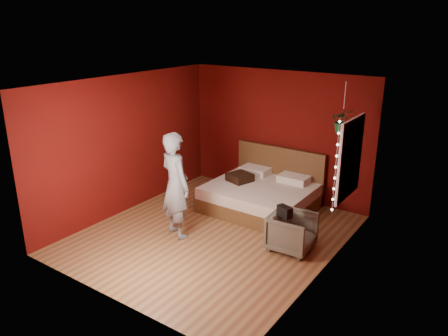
# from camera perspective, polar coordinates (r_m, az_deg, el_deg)

# --- Properties ---
(floor) EXTENTS (4.50, 4.50, 0.00)m
(floor) POSITION_cam_1_polar(r_m,az_deg,el_deg) (7.65, -1.42, -8.64)
(floor) COLOR olive
(floor) RESTS_ON ground
(room_walls) EXTENTS (4.04, 4.54, 2.62)m
(room_walls) POSITION_cam_1_polar(r_m,az_deg,el_deg) (7.03, -1.53, 3.59)
(room_walls) COLOR #5B0B09
(room_walls) RESTS_ON ground
(window) EXTENTS (0.05, 0.97, 1.27)m
(window) POSITION_cam_1_polar(r_m,az_deg,el_deg) (6.99, 16.12, 1.21)
(window) COLOR white
(window) RESTS_ON room_walls
(fairy_lights) EXTENTS (0.04, 0.04, 1.45)m
(fairy_lights) POSITION_cam_1_polar(r_m,az_deg,el_deg) (6.52, 14.38, 0.11)
(fairy_lights) COLOR silver
(fairy_lights) RESTS_ON room_walls
(bed) EXTENTS (1.95, 1.66, 1.07)m
(bed) POSITION_cam_1_polar(r_m,az_deg,el_deg) (8.59, 4.99, -3.46)
(bed) COLOR brown
(bed) RESTS_ON ground
(person) EXTENTS (0.77, 0.62, 1.82)m
(person) POSITION_cam_1_polar(r_m,az_deg,el_deg) (7.31, -6.34, -2.26)
(person) COLOR slate
(person) RESTS_ON ground
(armchair) EXTENTS (0.72, 0.70, 0.62)m
(armchair) POSITION_cam_1_polar(r_m,az_deg,el_deg) (7.13, 8.85, -8.25)
(armchair) COLOR #555443
(armchair) RESTS_ON ground
(handbag) EXTENTS (0.27, 0.20, 0.18)m
(handbag) POSITION_cam_1_polar(r_m,az_deg,el_deg) (6.85, 7.92, -5.65)
(handbag) COLOR black
(handbag) RESTS_ON armchair
(throw_pillow) EXTENTS (0.52, 0.52, 0.15)m
(throw_pillow) POSITION_cam_1_polar(r_m,az_deg,el_deg) (8.65, 2.08, -1.22)
(throw_pillow) COLOR black
(throw_pillow) RESTS_ON bed
(hanging_plant) EXTENTS (0.45, 0.42, 0.84)m
(hanging_plant) POSITION_cam_1_polar(r_m,az_deg,el_deg) (7.40, 15.24, 5.96)
(hanging_plant) COLOR silver
(hanging_plant) RESTS_ON room_walls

